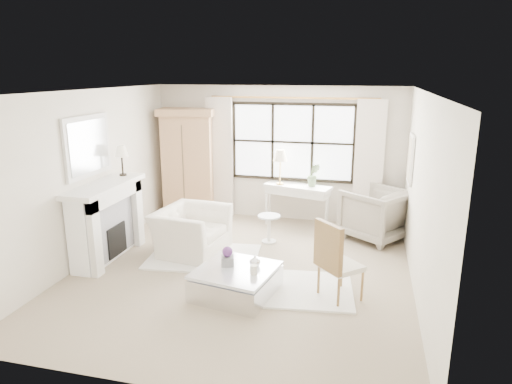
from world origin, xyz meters
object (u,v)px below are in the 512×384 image
at_px(armoire, 189,162).
at_px(coffee_table, 236,282).
at_px(console_table, 297,205).
at_px(club_armchair, 191,231).

xyz_separation_m(armoire, coffee_table, (1.95, -3.22, -0.96)).
relative_size(console_table, club_armchair, 1.17).
distance_m(armoire, console_table, 2.42).
bearing_deg(armoire, club_armchair, -76.94).
xyz_separation_m(armoire, club_armchair, (0.81, -1.96, -0.76)).
distance_m(armoire, club_armchair, 2.25).
height_order(club_armchair, coffee_table, club_armchair).
xyz_separation_m(console_table, club_armchair, (-1.49, -1.89, -0.02)).
bearing_deg(console_table, club_armchair, -113.93).
bearing_deg(coffee_table, club_armchair, 142.79).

